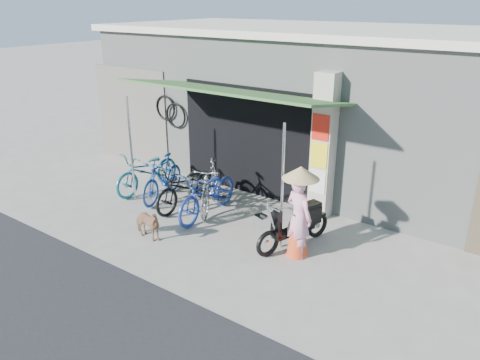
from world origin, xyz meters
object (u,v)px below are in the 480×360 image
Objects in this scene: bike_teal at (148,171)px; bike_navy at (208,193)px; bike_blue at (162,178)px; moped at (296,224)px; nun at (299,212)px; street_dog at (146,224)px; bike_black at (187,186)px; bike_silver at (211,187)px.

bike_teal is 2.07m from bike_navy.
moped is at bearing -16.62° from bike_blue.
bike_navy is at bearing 7.82° from nun.
bike_teal is 2.47m from street_dog.
bike_blue is 0.91× the size of bike_black.
bike_black is 0.68m from bike_navy.
nun reaches higher than bike_silver.
bike_teal is 4.18m from moped.
bike_teal is 1.04× the size of bike_silver.
moped is 0.53m from nun.
bike_silver reaches higher than moped.
bike_blue reaches higher than bike_black.
bike_blue reaches higher than street_dog.
bike_black is (1.38, -0.16, -0.01)m from bike_teal.
bike_blue is 1.95m from street_dog.
street_dog is at bearing -121.85° from bike_silver.
bike_black is 1.10× the size of nun.
bike_black is at bearing 15.43° from street_dog.
bike_silver reaches higher than bike_black.
bike_blue reaches higher than bike_teal.
moped is at bearing -34.76° from bike_silver.
street_dog is at bearing -44.03° from bike_teal.
moped is at bearing -3.55° from bike_black.
bike_navy reaches higher than bike_teal.
bike_blue is 1.42m from bike_navy.
bike_silver reaches higher than bike_teal.
bike_teal is 4.43m from nun.
bike_navy is (1.42, -0.10, 0.01)m from bike_blue.
bike_teal is 1.12× the size of nun.
street_dog is at bearing -105.83° from bike_navy.
bike_teal reaches higher than bike_black.
bike_black is at bearing -15.16° from bike_blue.
street_dog is (-0.29, -1.49, -0.20)m from bike_navy.
bike_blue is 0.86× the size of bike_navy.
bike_teal is at bearing 8.55° from nun.
moped is (4.17, -0.31, -0.05)m from bike_teal.
nun reaches higher than bike_teal.
bike_teal is at bearing 153.40° from bike_silver.
street_dog is 2.80m from moped.
bike_teal is 1.39m from bike_black.
bike_black reaches higher than street_dog.
bike_blue is at bearing 9.52° from nun.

